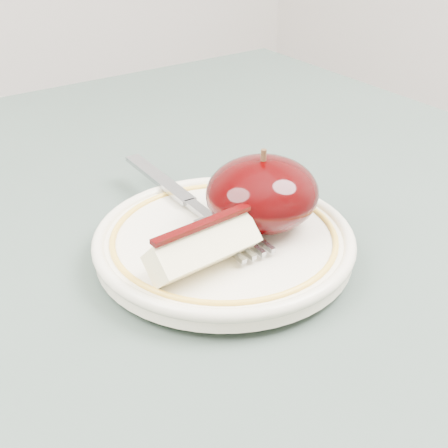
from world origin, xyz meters
TOP-DOWN VIEW (x-y plane):
  - table at (0.00, 0.00)m, footprint 0.90×0.90m
  - plate at (0.07, 0.01)m, footprint 0.18×0.18m
  - apple_half at (0.10, 0.01)m, footprint 0.08×0.08m
  - apple_wedge at (0.04, -0.02)m, footprint 0.08×0.04m
  - fork at (0.07, 0.06)m, footprint 0.03×0.19m

SIDE VIEW (x-z plane):
  - table at x=0.00m, z-range 0.29..1.04m
  - plate at x=0.07m, z-range 0.75..0.77m
  - fork at x=0.07m, z-range 0.77..0.77m
  - apple_wedge at x=0.04m, z-range 0.77..0.80m
  - apple_half at x=0.10m, z-range 0.76..0.82m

